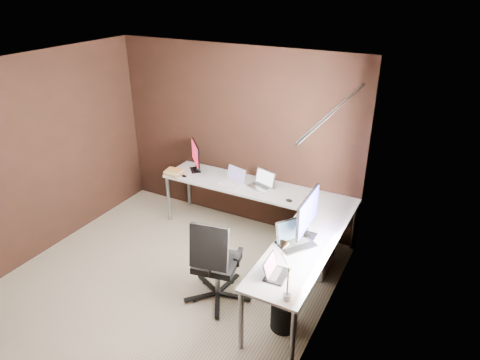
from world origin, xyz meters
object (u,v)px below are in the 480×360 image
laptop_silver (262,183)px  monitor_left (196,155)px  laptop_black_big (294,239)px  book_stack (174,172)px  wastebasket (284,315)px  laptop_white (233,180)px  laptop_black_small (274,271)px  drawer_pedestal (314,246)px  office_chair (216,276)px  monitor_right (308,214)px  desk_lamp (284,263)px

laptop_silver → monitor_left: bearing=-164.2°
monitor_left → laptop_black_big: 2.21m
laptop_black_big → book_stack: laptop_black_big is taller
laptop_silver → wastebasket: (0.96, -1.50, -0.62)m
laptop_white → laptop_black_big: size_ratio=0.79×
laptop_white → laptop_black_small: bearing=-35.1°
wastebasket → monitor_left: bearing=142.9°
drawer_pedestal → monitor_left: monitor_left is taller
book_stack → office_chair: office_chair is taller
laptop_black_small → monitor_right: bearing=-7.5°
monitor_left → laptop_black_small: 2.57m
laptop_white → laptop_silver: 0.40m
monitor_left → laptop_black_small: size_ratio=1.48×
monitor_left → office_chair: size_ratio=0.40×
laptop_silver → desk_lamp: (1.06, -1.83, 0.28)m
book_stack → wastebasket: (2.23, -1.26, -0.61)m
drawer_pedestal → laptop_silver: 1.08m
laptop_white → book_stack: 0.89m
laptop_black_big → wastebasket: laptop_black_big is taller
laptop_black_small → book_stack: 2.57m
wastebasket → laptop_white: bearing=133.6°
drawer_pedestal → office_chair: bearing=-125.8°
drawer_pedestal → monitor_right: bearing=-84.8°
laptop_black_small → book_stack: laptop_black_small is taller
laptop_black_big → laptop_black_small: bearing=-141.3°
drawer_pedestal → office_chair: size_ratio=0.57×
monitor_right → book_stack: 2.31m
desk_lamp → laptop_black_small: bearing=114.1°
drawer_pedestal → laptop_black_small: bearing=-90.1°
monitor_right → wastebasket: 1.06m
drawer_pedestal → laptop_silver: bearing=156.4°
drawer_pedestal → monitor_right: size_ratio=0.94×
laptop_black_big → book_stack: size_ratio=1.85×
drawer_pedestal → monitor_right: monitor_right is taller
desk_lamp → wastebasket: 0.96m
laptop_white → office_chair: (0.52, -1.37, -0.47)m
monitor_left → office_chair: (1.19, -1.48, -0.66)m
monitor_right → laptop_white: (-1.33, 0.81, -0.25)m
laptop_silver → laptop_black_big: size_ratio=0.83×
laptop_black_small → book_stack: size_ratio=1.15×
monitor_right → laptop_silver: (-0.94, 0.89, -0.25)m
laptop_silver → book_stack: 1.29m
monitor_left → desk_lamp: (2.12, -1.86, 0.09)m
laptop_white → desk_lamp: size_ratio=0.69×
office_chair → monitor_left: bearing=118.0°
laptop_black_small → desk_lamp: bearing=-142.9°
monitor_right → laptop_black_big: size_ratio=1.39×
desk_lamp → office_chair: desk_lamp is taller
book_stack → wastebasket: book_stack is taller
desk_lamp → monitor_right: bearing=80.7°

